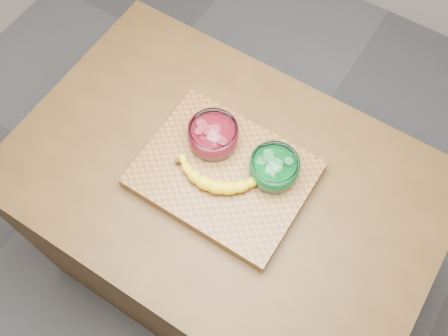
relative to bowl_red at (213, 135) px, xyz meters
The scene contains 6 objects.
ground 0.98m from the bowl_red, 40.43° to the right, with size 3.50×3.50×0.00m, color #59595E.
counter 0.53m from the bowl_red, 40.43° to the right, with size 1.20×0.80×0.90m, color #4F3417.
cutting_board 0.11m from the bowl_red, 40.43° to the right, with size 0.45×0.35×0.04m, color brown.
bowl_red is the anchor object (origin of this frame).
bowl_green 0.19m from the bowl_red, ahead, with size 0.13×0.13×0.06m.
banana 0.10m from the bowl_red, 49.29° to the right, with size 0.26×0.16×0.04m, color gold, non-canonical shape.
Camera 1 is at (0.31, -0.50, 2.15)m, focal length 40.00 mm.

